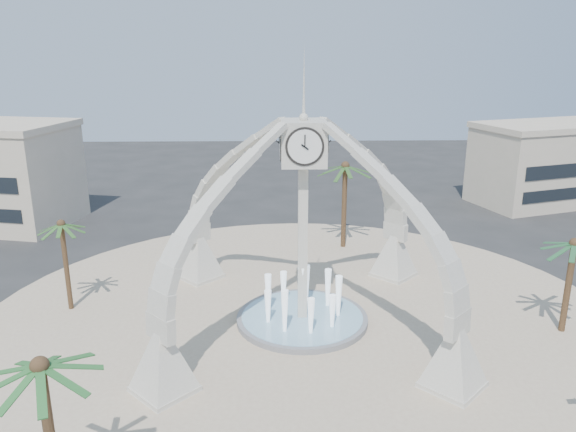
{
  "coord_description": "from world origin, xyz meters",
  "views": [
    {
      "loc": [
        -1.67,
        -31.01,
        16.11
      ],
      "look_at": [
        -0.81,
        2.0,
        6.2
      ],
      "focal_mm": 35.0,
      "sensor_mm": 36.0,
      "label": 1
    }
  ],
  "objects_px": {
    "fountain": "(302,318)",
    "palm_north": "(345,167)",
    "clock_tower": "(303,221)",
    "palm_west": "(61,225)",
    "palm_east": "(575,245)",
    "palm_south": "(40,368)"
  },
  "relations": [
    {
      "from": "fountain",
      "to": "palm_north",
      "type": "height_order",
      "value": "palm_north"
    },
    {
      "from": "palm_north",
      "to": "fountain",
      "type": "bearing_deg",
      "value": -107.08
    },
    {
      "from": "clock_tower",
      "to": "palm_west",
      "type": "height_order",
      "value": "clock_tower"
    },
    {
      "from": "palm_west",
      "to": "palm_east",
      "type": "bearing_deg",
      "value": -7.06
    },
    {
      "from": "palm_north",
      "to": "clock_tower",
      "type": "bearing_deg",
      "value": -107.08
    },
    {
      "from": "palm_west",
      "to": "palm_north",
      "type": "distance_m",
      "value": 22.04
    },
    {
      "from": "clock_tower",
      "to": "palm_east",
      "type": "height_order",
      "value": "clock_tower"
    },
    {
      "from": "clock_tower",
      "to": "palm_north",
      "type": "height_order",
      "value": "clock_tower"
    },
    {
      "from": "palm_east",
      "to": "palm_north",
      "type": "height_order",
      "value": "palm_north"
    },
    {
      "from": "fountain",
      "to": "palm_west",
      "type": "distance_m",
      "value": 15.85
    },
    {
      "from": "clock_tower",
      "to": "fountain",
      "type": "distance_m",
      "value": 6.2
    },
    {
      "from": "clock_tower",
      "to": "palm_west",
      "type": "xyz_separation_m",
      "value": [
        -14.76,
        2.16,
        -0.83
      ]
    },
    {
      "from": "palm_west",
      "to": "palm_north",
      "type": "height_order",
      "value": "palm_north"
    },
    {
      "from": "fountain",
      "to": "palm_east",
      "type": "distance_m",
      "value": 16.23
    },
    {
      "from": "palm_east",
      "to": "fountain",
      "type": "bearing_deg",
      "value": 174.18
    },
    {
      "from": "clock_tower",
      "to": "palm_north",
      "type": "bearing_deg",
      "value": 72.92
    },
    {
      "from": "fountain",
      "to": "palm_west",
      "type": "height_order",
      "value": "palm_west"
    },
    {
      "from": "clock_tower",
      "to": "palm_east",
      "type": "relative_size",
      "value": 2.87
    },
    {
      "from": "fountain",
      "to": "palm_west",
      "type": "relative_size",
      "value": 1.25
    },
    {
      "from": "clock_tower",
      "to": "fountain",
      "type": "relative_size",
      "value": 2.24
    },
    {
      "from": "palm_west",
      "to": "fountain",
      "type": "bearing_deg",
      "value": -8.33
    },
    {
      "from": "palm_north",
      "to": "palm_south",
      "type": "relative_size",
      "value": 1.15
    }
  ]
}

